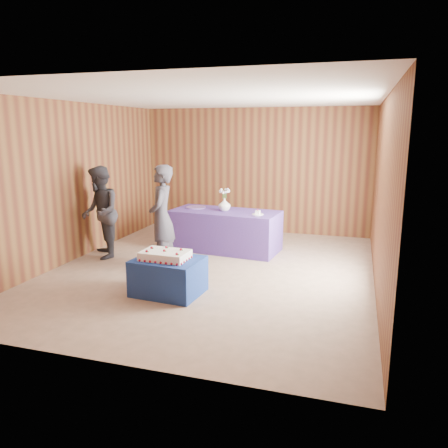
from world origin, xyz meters
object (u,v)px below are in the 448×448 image
at_px(serving_table, 225,230).
at_px(guest_left, 162,217).
at_px(guest_right, 100,213).
at_px(vase, 224,205).
at_px(sheet_cake, 165,255).
at_px(cake_table, 168,276).

bearing_deg(serving_table, guest_left, -111.50).
bearing_deg(guest_right, vase, 84.64).
xyz_separation_m(sheet_cake, guest_right, (-1.83, 1.30, 0.25)).
relative_size(serving_table, guest_right, 1.23).
relative_size(cake_table, guest_right, 0.55).
xyz_separation_m(guest_left, guest_right, (-1.26, 0.19, -0.03)).
height_order(serving_table, guest_left, guest_left).
bearing_deg(vase, serving_table, -21.98).
bearing_deg(cake_table, sheet_cake, -125.91).
relative_size(vase, guest_left, 0.14).
bearing_deg(guest_left, guest_right, -114.56).
height_order(guest_left, guest_right, guest_left).
height_order(cake_table, guest_left, guest_left).
distance_m(serving_table, sheet_cake, 2.43).
distance_m(sheet_cake, guest_left, 1.28).
relative_size(sheet_cake, vase, 2.88).
relative_size(sheet_cake, guest_right, 0.42).
bearing_deg(guest_right, cake_table, 19.90).
relative_size(cake_table, guest_left, 0.53).
xyz_separation_m(cake_table, sheet_cake, (-0.03, -0.03, 0.31)).
height_order(sheet_cake, guest_right, guest_right).
height_order(cake_table, guest_right, guest_right).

